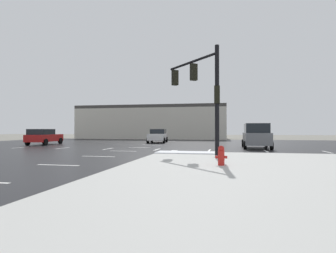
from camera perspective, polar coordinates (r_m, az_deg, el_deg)
The scene contains 10 objects.
ground_plane at distance 22.35m, azimuth -7.24°, elevation -4.61°, with size 120.00×120.00×0.00m, color slate.
road_asphalt at distance 22.35m, azimuth -7.24°, elevation -4.59°, with size 44.00×44.00×0.02m, color black.
snow_strip_curbside at distance 17.31m, azimuth 4.33°, elevation -5.25°, with size 4.00×1.60×0.06m, color white.
lane_markings at distance 20.67m, azimuth -5.29°, elevation -4.88°, with size 36.15×36.15×0.01m.
traffic_signal_mast at distance 15.75m, azimuth 6.87°, elevation 8.16°, with size 3.21×3.65×5.74m.
fire_hydrant at distance 11.58m, azimuth 10.69°, elevation -5.76°, with size 0.48×0.26×0.79m.
strip_building_background at distance 47.51m, azimuth -3.08°, elevation 0.82°, with size 24.27×8.00×5.43m.
suv_grey at distance 24.32m, azimuth 17.37°, elevation -1.69°, with size 2.23×4.86×2.03m.
sedan_red at distance 31.10m, azimuth -23.77°, elevation -1.85°, with size 2.43×4.68×1.58m.
sedan_white at distance 32.89m, azimuth -2.07°, elevation -1.82°, with size 2.42×4.68×1.58m.
Camera 1 is at (7.13, -21.12, 1.59)m, focal length 30.20 mm.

